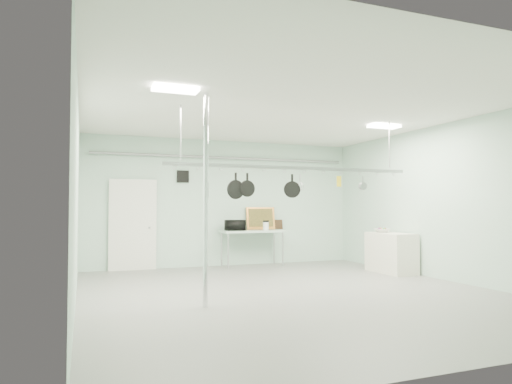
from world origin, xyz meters
name	(u,v)px	position (x,y,z in m)	size (l,w,h in m)	color
floor	(292,293)	(0.00, 0.00, 0.00)	(8.00, 8.00, 0.00)	gray
ceiling	(291,110)	(0.00, 0.00, 3.19)	(7.00, 8.00, 0.02)	silver
back_wall	(225,203)	(0.00, 3.99, 1.60)	(7.00, 0.02, 3.20)	#B0D4C3
right_wall	(448,201)	(3.49, 0.00, 1.60)	(0.02, 8.00, 3.20)	#B0D4C3
door	(133,226)	(-2.30, 3.94, 1.05)	(1.10, 0.10, 2.20)	silver
wall_vent	(183,176)	(-1.10, 3.97, 2.25)	(0.30, 0.04, 0.30)	black
conduit_pipe	(226,158)	(0.00, 3.90, 2.75)	(0.07, 0.07, 6.60)	gray
chrome_pole	(206,199)	(-1.70, -0.60, 1.60)	(0.08, 0.08, 3.20)	silver
prep_table	(252,233)	(0.60, 3.60, 0.83)	(1.60, 0.70, 0.91)	#ADCCBE
side_cabinet	(391,253)	(3.15, 1.40, 0.45)	(0.60, 1.20, 0.90)	white
pot_rack	(294,166)	(0.20, 0.30, 2.23)	(4.80, 0.06, 1.00)	#B7B7BC
light_panel_left	(176,89)	(-2.20, -0.80, 3.16)	(0.65, 0.30, 0.05)	white
light_panel_right	(384,126)	(2.40, 0.60, 3.16)	(0.65, 0.30, 0.05)	white
microwave	(235,225)	(0.15, 3.61, 1.04)	(0.48, 0.32, 0.26)	black
coffee_canister	(266,226)	(0.92, 3.46, 1.01)	(0.14, 0.14, 0.21)	white
painting_large	(261,218)	(0.95, 3.90, 1.20)	(0.78, 0.05, 0.58)	#BD7432
painting_small	(277,224)	(1.41, 3.90, 1.03)	(0.30, 0.04, 0.25)	black
fruit_bowl	(382,231)	(3.11, 1.66, 0.94)	(0.36, 0.36, 0.09)	silver
skillet_left	(236,186)	(-0.93, 0.30, 1.86)	(0.33, 0.06, 0.46)	black
skillet_mid	(247,185)	(-0.72, 0.30, 1.88)	(0.29, 0.06, 0.41)	black
skillet_right	(292,185)	(0.15, 0.30, 1.88)	(0.30, 0.06, 0.41)	black
whisk	(300,183)	(0.31, 0.30, 1.93)	(0.15, 0.15, 0.32)	silver
grater	(339,181)	(1.13, 0.30, 1.97)	(0.09, 0.02, 0.22)	gold
saucepan	(363,183)	(1.67, 0.30, 1.96)	(0.14, 0.08, 0.25)	#A5A5A9
fruit_cluster	(382,229)	(3.11, 1.66, 0.98)	(0.24, 0.24, 0.09)	#A1100E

